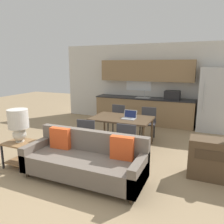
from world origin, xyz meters
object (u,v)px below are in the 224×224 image
Objects in this scene: refrigerator at (212,100)px; dining_chair_far_right at (148,121)px; dining_chair_near_right at (128,140)px; laptop at (129,116)px; couch at (86,160)px; table_lamp at (18,123)px; dining_chair_near_left at (88,135)px; dining_chair_far_left at (117,118)px; credenza at (220,160)px; dining_table at (122,120)px; side_table at (19,150)px.

refrigerator is 2.22m from dining_chair_far_right.
dining_chair_near_right is 2.59× the size of laptop.
table_lamp is (-1.42, -0.10, 0.57)m from couch.
couch is at bearing 108.53° from dining_chair_near_left.
dining_chair_near_left reaches higher than couch.
dining_chair_far_left is at bearing 100.00° from couch.
credenza is at bearing 15.09° from table_lamp.
refrigerator reaches higher than credenza.
table_lamp is at bearing -127.85° from dining_table.
couch is at bearing -106.28° from dining_chair_far_right.
couch is at bearing -95.06° from laptop.
dining_chair_near_left is (-0.46, -0.86, -0.18)m from dining_table.
side_table is at bearing 36.94° from dining_chair_near_left.
dining_chair_near_right is (-1.71, 0.02, 0.13)m from credenza.
dining_chair_near_left reaches higher than dining_table.
credenza is 2.41m from dining_chair_far_right.
couch is 3.34× the size of table_lamp.
dining_table is 1.71× the size of dining_chair_far_right.
refrigerator is at bearing 37.01° from dining_chair_far_right.
credenza reaches higher than side_table.
dining_chair_far_right is (-1.72, 1.68, 0.13)m from credenza.
dining_chair_near_right is 1.66m from dining_chair_far_right.
dining_table is at bearing 52.15° from table_lamp.
dining_chair_near_right is at bearing -61.19° from dining_table.
laptop is (0.21, 1.74, 0.44)m from couch.
dining_chair_far_left is at bearing -62.13° from dining_chair_near_right.
couch is (-2.06, -4.03, -0.64)m from refrigerator.
refrigerator reaches higher than dining_table.
laptop is at bearing 82.95° from couch.
side_table is 0.48× the size of credenza.
dining_table reaches higher than side_table.
dining_chair_near_right and dining_chair_far_left have the same top height.
credenza is 1.24× the size of dining_chair_far_right.
refrigerator is 4.57m from couch.
credenza is at bearing -21.78° from dining_table.
refrigerator is 3.78× the size of side_table.
credenza is at bearing 21.69° from couch.
dining_chair_far_left reaches higher than credenza.
dining_chair_far_left is (-0.92, 0.01, 0.00)m from dining_chair_far_right.
couch is 2.05× the size of credenza.
dining_chair_near_left is at bearing 45.10° from table_lamp.
refrigerator reaches higher than dining_chair_near_left.
dining_chair_far_right is at bearing 54.55° from table_lamp.
laptop reaches higher than dining_chair_near_right.
side_table is at bearing -130.11° from refrigerator.
dining_chair_far_right is (-0.01, 1.66, 0.00)m from dining_chair_near_right.
credenza is (3.62, 0.98, -0.53)m from table_lamp.
refrigerator is 2.27× the size of dining_chair_far_right.
table_lamp is 1.45m from dining_chair_near_left.
laptop is (0.20, -0.01, 0.11)m from dining_table.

